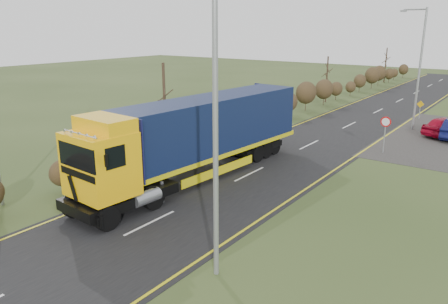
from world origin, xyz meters
TOP-DOWN VIEW (x-y plane):
  - ground at (0.00, 0.00)m, footprint 160.00×160.00m
  - road at (0.00, 10.00)m, footprint 8.00×120.00m
  - layby at (6.50, 20.00)m, footprint 6.00×18.00m
  - lane_markings at (0.00, 9.69)m, footprint 7.52×116.00m
  - hedgerow at (-6.00, 7.89)m, footprint 2.24×102.04m
  - lorry at (-2.07, 1.88)m, footprint 3.66×16.42m
  - car_red_hatchback at (7.42, 20.72)m, footprint 3.29×4.80m
  - streetlight_near at (4.58, -5.51)m, footprint 2.15×0.20m
  - streetlight_mid at (4.66, 21.57)m, footprint 2.05×0.19m
  - speed_sign at (4.90, 13.04)m, footprint 0.69×0.10m
  - warning_board at (4.20, 26.46)m, footprint 0.64×0.11m

SIDE VIEW (x-z plane):
  - ground at x=0.00m, z-range 0.00..0.00m
  - road at x=0.00m, z-range 0.00..0.02m
  - layby at x=6.50m, z-range 0.00..0.02m
  - lane_markings at x=0.00m, z-range 0.03..0.03m
  - car_red_hatchback at x=7.42m, z-range 0.00..1.52m
  - warning_board at x=4.20m, z-range 0.16..1.85m
  - hedgerow at x=-6.00m, z-range -1.41..4.64m
  - speed_sign at x=4.90m, z-range 0.51..3.01m
  - lorry at x=-2.07m, z-range 0.31..4.84m
  - streetlight_mid at x=4.66m, z-range 0.51..10.17m
  - streetlight_near at x=4.58m, z-range 0.55..10.72m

